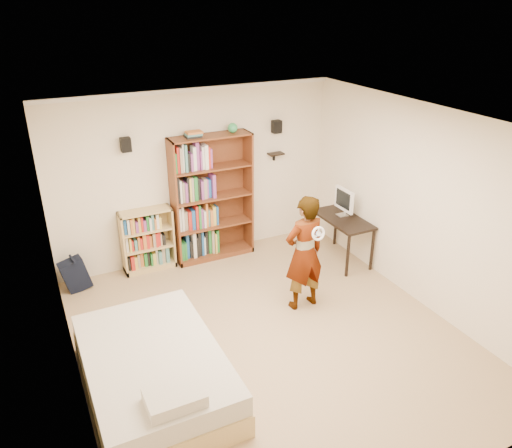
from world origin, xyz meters
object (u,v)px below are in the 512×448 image
at_px(computer_desk, 341,239).
at_px(person, 304,253).
at_px(low_bookshelf, 148,240).
at_px(daybed, 153,366).
at_px(tall_bookshelf, 212,198).

relative_size(computer_desk, person, 0.66).
relative_size(low_bookshelf, daybed, 0.46).
bearing_deg(computer_desk, person, -144.84).
xyz_separation_m(tall_bookshelf, low_bookshelf, (-1.07, 0.04, -0.51)).
relative_size(tall_bookshelf, daybed, 0.95).
xyz_separation_m(tall_bookshelf, person, (0.55, -1.89, -0.20)).
bearing_deg(low_bookshelf, computer_desk, -20.32).
relative_size(computer_desk, daybed, 0.50).
relative_size(daybed, person, 1.31).
distance_m(computer_desk, person, 1.57).
distance_m(daybed, person, 2.43).
distance_m(tall_bookshelf, low_bookshelf, 1.19).
relative_size(low_bookshelf, computer_desk, 0.92).
relative_size(tall_bookshelf, low_bookshelf, 2.05).
bearing_deg(computer_desk, tall_bookshelf, 150.28).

